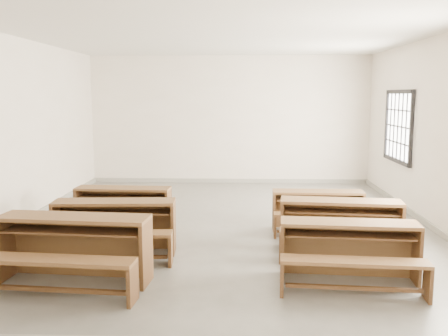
{
  "coord_description": "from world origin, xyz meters",
  "views": [
    {
      "loc": [
        0.28,
        -8.36,
        2.23
      ],
      "look_at": [
        0.0,
        0.0,
        1.0
      ],
      "focal_mm": 40.0,
      "sensor_mm": 36.0,
      "label": 1
    }
  ],
  "objects_px": {
    "desk_set_3": "(349,248)",
    "desk_set_1": "(114,224)",
    "desk_set_2": "(123,205)",
    "desk_set_5": "(318,208)",
    "desk_set_4": "(341,223)",
    "desk_set_0": "(73,245)"
  },
  "relations": [
    {
      "from": "desk_set_3",
      "to": "desk_set_1",
      "type": "bearing_deg",
      "value": 167.32
    },
    {
      "from": "desk_set_1",
      "to": "desk_set_2",
      "type": "bearing_deg",
      "value": 94.91
    },
    {
      "from": "desk_set_2",
      "to": "desk_set_5",
      "type": "xyz_separation_m",
      "value": [
        3.23,
        0.02,
        -0.02
      ]
    },
    {
      "from": "desk_set_4",
      "to": "desk_set_3",
      "type": "bearing_deg",
      "value": -90.12
    },
    {
      "from": "desk_set_2",
      "to": "desk_set_3",
      "type": "distance_m",
      "value": 3.96
    },
    {
      "from": "desk_set_2",
      "to": "desk_set_3",
      "type": "relative_size",
      "value": 0.95
    },
    {
      "from": "desk_set_0",
      "to": "desk_set_2",
      "type": "height_order",
      "value": "desk_set_0"
    },
    {
      "from": "desk_set_0",
      "to": "desk_set_5",
      "type": "xyz_separation_m",
      "value": [
        3.26,
        2.42,
        -0.08
      ]
    },
    {
      "from": "desk_set_4",
      "to": "desk_set_5",
      "type": "bearing_deg",
      "value": 102.75
    },
    {
      "from": "desk_set_0",
      "to": "desk_set_4",
      "type": "height_order",
      "value": "desk_set_0"
    },
    {
      "from": "desk_set_3",
      "to": "desk_set_4",
      "type": "xyz_separation_m",
      "value": [
        0.12,
        1.11,
        0.02
      ]
    },
    {
      "from": "desk_set_0",
      "to": "desk_set_5",
      "type": "height_order",
      "value": "desk_set_0"
    },
    {
      "from": "desk_set_1",
      "to": "desk_set_4",
      "type": "relative_size",
      "value": 0.98
    },
    {
      "from": "desk_set_4",
      "to": "desk_set_0",
      "type": "bearing_deg",
      "value": -153.91
    },
    {
      "from": "desk_set_0",
      "to": "desk_set_1",
      "type": "bearing_deg",
      "value": 83.95
    },
    {
      "from": "desk_set_2",
      "to": "desk_set_1",
      "type": "bearing_deg",
      "value": -78.99
    },
    {
      "from": "desk_set_1",
      "to": "desk_set_5",
      "type": "distance_m",
      "value": 3.32
    },
    {
      "from": "desk_set_4",
      "to": "desk_set_5",
      "type": "distance_m",
      "value": 1.18
    },
    {
      "from": "desk_set_0",
      "to": "desk_set_2",
      "type": "bearing_deg",
      "value": 94.37
    },
    {
      "from": "desk_set_1",
      "to": "desk_set_4",
      "type": "distance_m",
      "value": 3.19
    },
    {
      "from": "desk_set_3",
      "to": "desk_set_5",
      "type": "relative_size",
      "value": 1.13
    },
    {
      "from": "desk_set_1",
      "to": "desk_set_3",
      "type": "distance_m",
      "value": 3.21
    }
  ]
}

